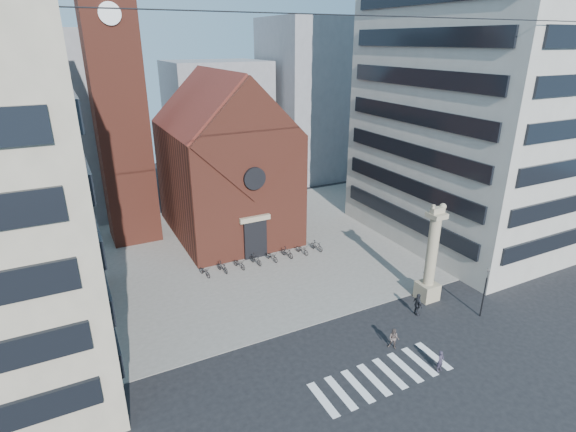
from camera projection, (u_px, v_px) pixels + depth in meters
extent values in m
plane|color=black|center=(349.00, 353.00, 31.96)|extent=(120.00, 120.00, 0.00)
cube|color=gray|center=(248.00, 249.00, 47.71)|extent=(46.00, 30.00, 0.05)
cube|color=maroon|center=(226.00, 181.00, 50.50)|extent=(12.00, 16.00, 12.00)
cube|color=maroon|center=(222.00, 127.00, 48.64)|extent=(12.00, 15.40, 12.00)
cube|color=maroon|center=(252.00, 141.00, 41.71)|extent=(11.76, 0.50, 11.76)
cylinder|color=black|center=(255.00, 179.00, 42.62)|extent=(2.20, 0.30, 2.20)
cube|color=black|center=(255.00, 240.00, 45.20)|extent=(2.40, 0.30, 4.00)
cube|color=tan|center=(255.00, 219.00, 44.32)|extent=(3.20, 0.40, 0.50)
cube|color=maroon|center=(118.00, 101.00, 45.47)|extent=(5.00, 5.00, 30.00)
cylinder|color=white|center=(110.00, 13.00, 40.39)|extent=(2.00, 0.20, 2.00)
cube|color=#AEA89D|center=(485.00, 90.00, 46.22)|extent=(18.00, 22.00, 32.00)
cube|color=gray|center=(19.00, 129.00, 52.65)|extent=(16.00, 14.00, 22.00)
cube|color=gray|center=(218.00, 123.00, 68.53)|extent=(14.00, 12.00, 18.00)
cube|color=gray|center=(319.00, 99.00, 71.71)|extent=(16.00, 14.00, 24.00)
cube|color=tan|center=(427.00, 291.00, 38.40)|extent=(1.60, 1.60, 1.50)
cylinder|color=tan|center=(432.00, 251.00, 37.03)|extent=(0.90, 0.90, 6.00)
cube|color=tan|center=(437.00, 215.00, 35.86)|extent=(1.30, 1.30, 0.40)
cube|color=tan|center=(437.00, 211.00, 35.72)|extent=(1.20, 0.50, 0.55)
sphere|color=tan|center=(443.00, 207.00, 35.86)|extent=(0.56, 0.56, 0.56)
cube|color=tan|center=(433.00, 207.00, 35.36)|extent=(0.25, 0.15, 0.35)
cylinder|color=black|center=(483.00, 297.00, 35.56)|extent=(0.12, 0.12, 3.50)
imported|color=black|center=(488.00, 273.00, 34.78)|extent=(0.13, 0.16, 0.80)
imported|color=#2D2737|center=(440.00, 361.00, 29.96)|extent=(0.63, 0.47, 1.55)
imported|color=#544743|center=(394.00, 339.00, 32.14)|extent=(0.96, 0.99, 1.60)
imported|color=black|center=(418.00, 305.00, 36.01)|extent=(0.67, 1.20, 1.93)
imported|color=black|center=(205.00, 271.00, 42.10)|extent=(1.09, 1.94, 0.97)
imported|color=black|center=(222.00, 267.00, 42.81)|extent=(0.95, 1.86, 1.07)
imported|color=black|center=(239.00, 264.00, 43.56)|extent=(1.09, 1.94, 0.97)
imported|color=black|center=(256.00, 259.00, 44.28)|extent=(0.95, 1.86, 1.07)
imported|color=black|center=(272.00, 256.00, 45.03)|extent=(1.09, 1.94, 0.97)
imported|color=black|center=(287.00, 252.00, 45.75)|extent=(0.95, 1.86, 1.07)
imported|color=black|center=(302.00, 249.00, 46.50)|extent=(1.09, 1.94, 0.97)
imported|color=black|center=(317.00, 246.00, 47.22)|extent=(0.95, 1.86, 1.07)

